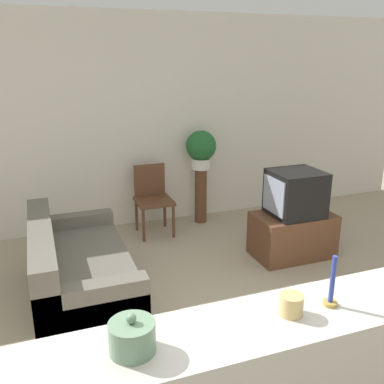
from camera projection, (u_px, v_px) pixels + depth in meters
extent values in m
cube|color=silver|center=(109.00, 124.00, 5.35)|extent=(9.00, 0.06, 2.70)
cube|color=#605B51|center=(83.00, 279.00, 3.88)|extent=(0.84, 1.67, 0.46)
cube|color=#605B51|center=(42.00, 245.00, 3.66)|extent=(0.20, 1.67, 0.32)
cube|color=#605B51|center=(94.00, 319.00, 3.19)|extent=(0.84, 0.16, 0.59)
cube|color=#605B51|center=(74.00, 241.00, 4.54)|extent=(0.84, 0.16, 0.59)
cube|color=brown|center=(292.00, 235.00, 4.81)|extent=(0.88, 0.53, 0.50)
cube|color=black|center=(296.00, 193.00, 4.66)|extent=(0.54, 0.50, 0.49)
cube|color=#939EB2|center=(274.00, 196.00, 4.57)|extent=(0.02, 0.41, 0.38)
cube|color=brown|center=(154.00, 201.00, 5.34)|extent=(0.44, 0.44, 0.04)
cube|color=brown|center=(149.00, 180.00, 5.45)|extent=(0.40, 0.04, 0.41)
cylinder|color=brown|center=(144.00, 226.00, 5.18)|extent=(0.04, 0.04, 0.42)
cylinder|color=brown|center=(174.00, 222.00, 5.30)|extent=(0.04, 0.04, 0.42)
cylinder|color=brown|center=(136.00, 215.00, 5.51)|extent=(0.04, 0.04, 0.42)
cylinder|color=brown|center=(165.00, 212.00, 5.64)|extent=(0.04, 0.04, 0.42)
cylinder|color=brown|center=(201.00, 195.00, 5.76)|extent=(0.16, 0.16, 0.74)
cylinder|color=white|center=(201.00, 164.00, 5.63)|extent=(0.25, 0.25, 0.14)
sphere|color=#23602D|center=(201.00, 146.00, 5.56)|extent=(0.40, 0.40, 0.40)
cylinder|color=gray|center=(132.00, 337.00, 1.76)|extent=(0.20, 0.20, 0.13)
sphere|color=gray|center=(131.00, 318.00, 1.74)|extent=(0.04, 0.04, 0.04)
cylinder|color=tan|center=(291.00, 305.00, 2.02)|extent=(0.11, 0.11, 0.10)
cylinder|color=#B7933D|center=(330.00, 303.00, 2.11)|extent=(0.07, 0.07, 0.02)
cylinder|color=#2D3D9E|center=(333.00, 279.00, 2.07)|extent=(0.02, 0.02, 0.25)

